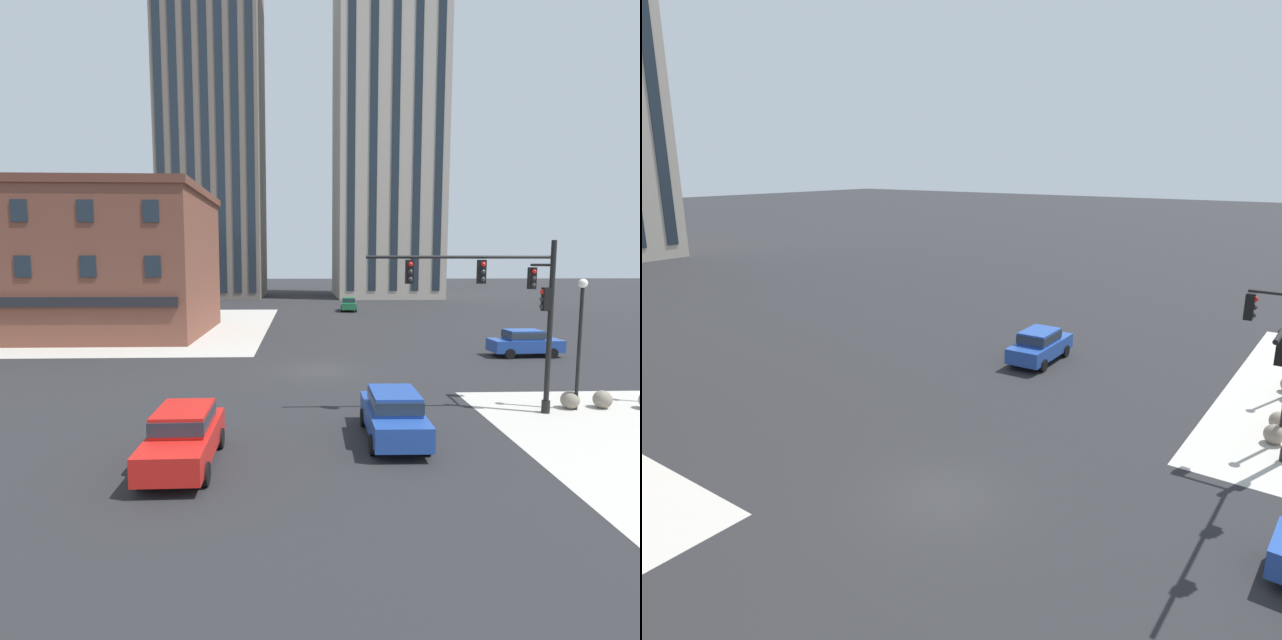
{
  "view_description": "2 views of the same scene",
  "coord_description": "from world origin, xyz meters",
  "views": [
    {
      "loc": [
        -0.98,
        -27.0,
        5.87
      ],
      "look_at": [
        0.07,
        1.58,
        2.6
      ],
      "focal_mm": 28.11,
      "sensor_mm": 36.0,
      "label": 1
    },
    {
      "loc": [
        -12.68,
        -9.74,
        9.93
      ],
      "look_at": [
        3.36,
        1.7,
        4.64
      ],
      "focal_mm": 32.91,
      "sensor_mm": 36.0,
      "label": 2
    }
  ],
  "objects": [
    {
      "name": "car_cross_eastbound",
      "position": [
        13.06,
        3.69,
        0.92
      ],
      "size": [
        4.47,
        2.04,
        1.68
      ],
      "color": "#23479E",
      "rests_on": "ground"
    },
    {
      "name": "bollard_sphere_curb_a",
      "position": [
        9.85,
        -7.67,
        0.36
      ],
      "size": [
        0.73,
        0.73,
        0.73
      ],
      "primitive_type": "sphere",
      "color": "gray",
      "rests_on": "ground"
    },
    {
      "name": "ground_plane",
      "position": [
        0.0,
        0.0,
        0.0
      ],
      "size": [
        320.0,
        320.0,
        0.0
      ],
      "primitive_type": "plane",
      "color": "#262628"
    },
    {
      "name": "bollard_sphere_curb_b",
      "position": [
        11.21,
        -7.64,
        0.36
      ],
      "size": [
        0.73,
        0.73,
        0.73
      ],
      "primitive_type": "sphere",
      "color": "gray",
      "rests_on": "ground"
    }
  ]
}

